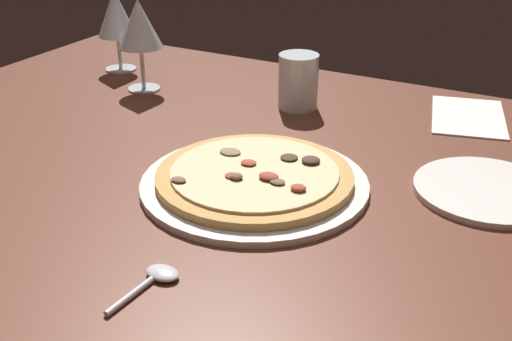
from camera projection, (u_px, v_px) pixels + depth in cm
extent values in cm
cube|color=brown|center=(258.00, 206.00, 89.37)|extent=(150.00, 110.00, 4.00)
cylinder|color=silver|center=(254.00, 184.00, 89.87)|extent=(31.39, 31.39, 1.00)
cylinder|color=tan|center=(254.00, 177.00, 89.39)|extent=(27.11, 27.11, 1.20)
cylinder|color=beige|center=(254.00, 172.00, 89.03)|extent=(23.06, 23.06, 0.40)
ellipsoid|color=#4C3828|center=(311.00, 160.00, 91.03)|extent=(2.61, 2.54, 0.73)
ellipsoid|color=#AD4733|center=(233.00, 176.00, 87.03)|extent=(2.13, 1.81, 0.40)
ellipsoid|color=#4C3828|center=(289.00, 157.00, 92.17)|extent=(2.51, 2.46, 0.44)
ellipsoid|color=#AD4733|center=(249.00, 163.00, 90.55)|extent=(2.22, 1.96, 0.49)
ellipsoid|color=#AD4733|center=(298.00, 188.00, 83.58)|extent=(2.08, 1.83, 0.71)
ellipsoid|color=#937556|center=(230.00, 152.00, 93.94)|extent=(3.20, 2.53, 0.40)
ellipsoid|color=#AD4733|center=(269.00, 176.00, 86.53)|extent=(2.81, 2.13, 0.78)
ellipsoid|color=brown|center=(236.00, 176.00, 86.50)|extent=(1.79, 1.65, 0.73)
ellipsoid|color=brown|center=(277.00, 182.00, 85.35)|extent=(2.11, 1.69, 0.49)
ellipsoid|color=brown|center=(179.00, 180.00, 85.89)|extent=(2.13, 1.60, 0.47)
cylinder|color=silver|center=(121.00, 69.00, 137.85)|extent=(6.35, 6.35, 0.40)
cylinder|color=silver|center=(119.00, 52.00, 136.24)|extent=(0.80, 0.80, 6.88)
cone|color=silver|center=(116.00, 13.00, 132.64)|extent=(7.87, 7.87, 9.40)
cone|color=maroon|center=(117.00, 28.00, 134.01)|extent=(2.42, 2.42, 3.21)
cylinder|color=silver|center=(144.00, 89.00, 126.57)|extent=(6.19, 6.19, 0.40)
cylinder|color=silver|center=(143.00, 68.00, 124.72)|extent=(0.80, 0.80, 7.99)
cone|color=silver|center=(139.00, 23.00, 120.97)|extent=(8.36, 8.36, 8.97)
cone|color=#5B0F19|center=(140.00, 39.00, 122.27)|extent=(2.60, 2.60, 3.10)
cylinder|color=silver|center=(298.00, 82.00, 115.69)|extent=(7.08, 7.08, 9.79)
cylinder|color=silver|center=(298.00, 90.00, 116.36)|extent=(6.52, 6.52, 6.78)
cylinder|color=silver|center=(487.00, 190.00, 88.32)|extent=(19.63, 19.63, 0.90)
cube|color=white|center=(468.00, 117.00, 113.41)|extent=(16.23, 20.83, 0.30)
ellipsoid|color=silver|center=(160.00, 272.00, 71.15)|extent=(4.18, 3.06, 1.00)
cylinder|color=silver|center=(134.00, 293.00, 68.07)|extent=(1.25, 8.32, 0.70)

